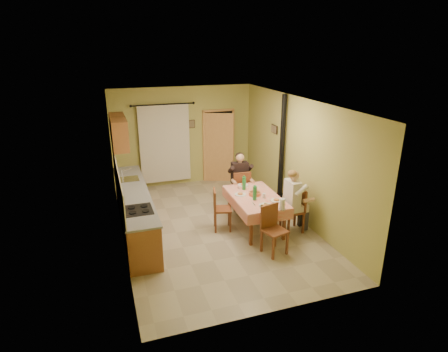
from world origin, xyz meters
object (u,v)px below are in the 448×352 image
object	(u,v)px
chair_left	(222,217)
stove_flue	(281,167)
chair_far	(240,197)
chair_near	(274,239)
dining_table	(255,212)
chair_right	(293,219)
man_far	(240,174)
man_right	(294,194)

from	to	relation	value
chair_left	stove_flue	world-z (taller)	stove_flue
chair_far	chair_near	xyz separation A→B (m)	(-0.14, -2.22, -0.00)
chair_left	dining_table	bearing A→B (deg)	91.21
stove_flue	chair_near	bearing A→B (deg)	-119.25
chair_right	chair_left	xyz separation A→B (m)	(-1.44, 0.57, -0.00)
dining_table	chair_left	bearing A→B (deg)	168.46
chair_near	man_far	size ratio (longest dim) A/B	0.70
chair_left	man_far	bearing A→B (deg)	154.59
dining_table	chair_right	xyz separation A→B (m)	(0.72, -0.41, -0.09)
dining_table	stove_flue	bearing A→B (deg)	42.18
man_far	man_right	distance (m)	1.66
chair_near	man_right	world-z (taller)	man_right
man_far	stove_flue	distance (m)	1.03
chair_near	man_right	bearing A→B (deg)	-152.66
chair_far	man_far	distance (m)	0.59
chair_right	man_far	xyz separation A→B (m)	(-0.65, 1.54, 0.59)
chair_left	man_right	size ratio (longest dim) A/B	0.67
chair_far	chair_left	bearing A→B (deg)	-126.14
chair_right	chair_far	bearing A→B (deg)	21.82
chair_near	stove_flue	xyz separation A→B (m)	(1.13, 2.03, 0.73)
chair_far	chair_near	world-z (taller)	chair_far
chair_far	man_far	xyz separation A→B (m)	(0.00, 0.01, 0.59)
chair_near	chair_left	world-z (taller)	chair_near
chair_left	stove_flue	bearing A→B (deg)	126.97
chair_far	man_far	bearing A→B (deg)	90.00
chair_far	stove_flue	world-z (taller)	stove_flue
chair_right	stove_flue	distance (m)	1.56
dining_table	chair_left	world-z (taller)	chair_left
dining_table	stove_flue	world-z (taller)	stove_flue
dining_table	chair_far	world-z (taller)	chair_far
stove_flue	chair_left	bearing A→B (deg)	-157.03
man_right	chair_right	bearing A→B (deg)	-90.00
chair_right	man_right	size ratio (longest dim) A/B	0.70
dining_table	chair_far	bearing A→B (deg)	87.86
chair_far	chair_right	size ratio (longest dim) A/B	1.02
man_far	stove_flue	size ratio (longest dim) A/B	0.50
chair_right	man_right	world-z (taller)	man_right
chair_far	man_far	size ratio (longest dim) A/B	0.72
chair_left	man_far	size ratio (longest dim) A/B	0.67
chair_left	stove_flue	size ratio (longest dim) A/B	0.33
man_right	stove_flue	bearing A→B (deg)	-16.56
chair_far	stove_flue	size ratio (longest dim) A/B	0.35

